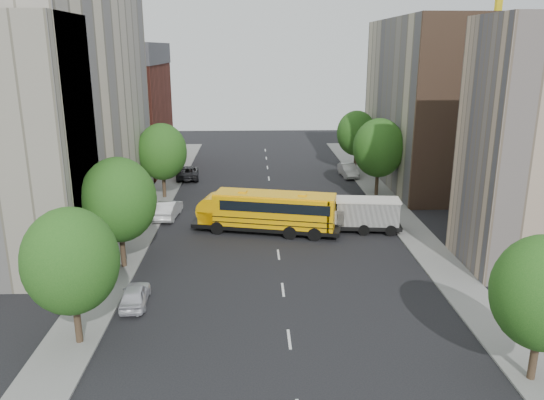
{
  "coord_description": "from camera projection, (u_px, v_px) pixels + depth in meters",
  "views": [
    {
      "loc": [
        -1.81,
        -38.95,
        14.92
      ],
      "look_at": [
        -0.34,
        2.0,
        3.11
      ],
      "focal_mm": 35.0,
      "sensor_mm": 36.0,
      "label": 1
    }
  ],
  "objects": [
    {
      "name": "street_tree_3",
      "position": [
        544.0,
        293.0,
        23.46
      ],
      "size": [
        4.61,
        4.61,
        7.11
      ],
      "color": "#38281C",
      "rests_on": "ground"
    },
    {
      "name": "school_bus",
      "position": [
        265.0,
        210.0,
        43.96
      ],
      "size": [
        12.66,
        5.57,
        3.49
      ],
      "rotation": [
        0.0,
        0.0,
        -0.23
      ],
      "color": "black",
      "rests_on": "ground"
    },
    {
      "name": "street_tree_2",
      "position": [
        162.0,
        152.0,
        53.33
      ],
      "size": [
        4.99,
        4.99,
        7.71
      ],
      "color": "#38281C",
      "rests_on": "ground"
    },
    {
      "name": "safari_truck",
      "position": [
        362.0,
        214.0,
        44.31
      ],
      "size": [
        6.84,
        3.09,
        2.84
      ],
      "rotation": [
        0.0,
        0.0,
        -0.1
      ],
      "color": "black",
      "rests_on": "ground"
    },
    {
      "name": "parked_car_0",
      "position": [
        135.0,
        295.0,
        31.78
      ],
      "size": [
        1.75,
        3.89,
        1.3
      ],
      "primitive_type": "imported",
      "rotation": [
        0.0,
        0.0,
        3.2
      ],
      "color": "silver",
      "rests_on": "ground"
    },
    {
      "name": "parked_car_2",
      "position": [
        188.0,
        172.0,
        62.51
      ],
      "size": [
        3.08,
        5.75,
        1.54
      ],
      "primitive_type": "imported",
      "rotation": [
        0.0,
        0.0,
        3.24
      ],
      "color": "black",
      "rests_on": "ground"
    },
    {
      "name": "street_tree_5",
      "position": [
        356.0,
        133.0,
        65.64
      ],
      "size": [
        4.86,
        4.86,
        7.51
      ],
      "color": "#38281C",
      "rests_on": "ground"
    },
    {
      "name": "street_tree_4",
      "position": [
        379.0,
        148.0,
        54.02
      ],
      "size": [
        5.25,
        5.25,
        8.1
      ],
      "color": "#38281C",
      "rests_on": "ground"
    },
    {
      "name": "building_left_cream",
      "position": [
        58.0,
        109.0,
        43.97
      ],
      "size": [
        10.0,
        26.0,
        20.0
      ],
      "primitive_type": "cube",
      "color": "beige",
      "rests_on": "ground"
    },
    {
      "name": "parked_car_5",
      "position": [
        348.0,
        170.0,
        63.48
      ],
      "size": [
        1.99,
        4.79,
        1.54
      ],
      "primitive_type": "imported",
      "rotation": [
        0.0,
        0.0,
        0.08
      ],
      "color": "#AAA9A4",
      "rests_on": "ground"
    },
    {
      "name": "building_right_far",
      "position": [
        431.0,
        103.0,
        58.93
      ],
      "size": [
        10.0,
        22.0,
        18.0
      ],
      "primitive_type": "cube",
      "color": "#BBB192",
      "rests_on": "ground"
    },
    {
      "name": "building_left_near",
      "position": [
        4.0,
        151.0,
        34.31
      ],
      "size": [
        10.0,
        7.0,
        17.0
      ],
      "primitive_type": "cube",
      "color": "#BBB192",
      "rests_on": "ground"
    },
    {
      "name": "lane_markings",
      "position": [
        273.0,
        208.0,
        51.2
      ],
      "size": [
        0.15,
        64.0,
        0.01
      ],
      "primitive_type": "cube",
      "color": "silver",
      "rests_on": "ground"
    },
    {
      "name": "street_tree_1",
      "position": [
        119.0,
        200.0,
        36.01
      ],
      "size": [
        5.12,
        5.12,
        7.9
      ],
      "color": "#38281C",
      "rests_on": "ground"
    },
    {
      "name": "parked_car_1",
      "position": [
        168.0,
        209.0,
        48.1
      ],
      "size": [
        2.11,
        4.96,
        1.59
      ],
      "primitive_type": "imported",
      "rotation": [
        0.0,
        0.0,
        3.05
      ],
      "color": "silver",
      "rests_on": "ground"
    },
    {
      "name": "building_left_redbrick",
      "position": [
        123.0,
        118.0,
        66.07
      ],
      "size": [
        10.0,
        15.0,
        13.0
      ],
      "primitive_type": "cube",
      "color": "maroon",
      "rests_on": "ground"
    },
    {
      "name": "street_tree_0",
      "position": [
        71.0,
        261.0,
        26.49
      ],
      "size": [
        4.8,
        4.8,
        7.41
      ],
      "color": "#38281C",
      "rests_on": "ground"
    },
    {
      "name": "sidewalk_right",
      "position": [
        405.0,
        222.0,
        46.78
      ],
      "size": [
        3.0,
        80.0,
        0.12
      ],
      "primitive_type": "cube",
      "color": "slate",
      "rests_on": "ground"
    },
    {
      "name": "building_right_sidewall",
      "position": [
        470.0,
        115.0,
        48.37
      ],
      "size": [
        10.1,
        0.3,
        18.0
      ],
      "primitive_type": "cube",
      "color": "brown",
      "rests_on": "ground"
    },
    {
      "name": "sidewalk_left",
      "position": [
        143.0,
        225.0,
        45.99
      ],
      "size": [
        3.0,
        80.0,
        0.12
      ],
      "primitive_type": "cube",
      "color": "slate",
      "rests_on": "ground"
    },
    {
      "name": "ground",
      "position": [
        277.0,
        245.0,
        41.6
      ],
      "size": [
        120.0,
        120.0,
        0.0
      ],
      "primitive_type": "plane",
      "color": "black",
      "rests_on": "ground"
    }
  ]
}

